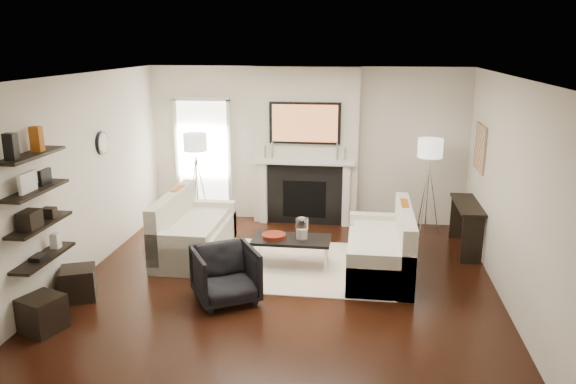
# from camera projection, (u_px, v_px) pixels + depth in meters

# --- Properties ---
(room_envelope) EXTENTS (6.00, 6.00, 6.00)m
(room_envelope) POSITION_uv_depth(u_px,v_px,m) (281.00, 189.00, 6.90)
(room_envelope) COLOR black
(room_envelope) RESTS_ON ground
(chimney_breast) EXTENTS (1.80, 0.25, 2.70)m
(chimney_breast) POSITION_uv_depth(u_px,v_px,m) (306.00, 147.00, 9.65)
(chimney_breast) COLOR silver
(chimney_breast) RESTS_ON floor
(fireplace_surround) EXTENTS (1.30, 0.02, 1.04)m
(fireplace_surround) POSITION_uv_depth(u_px,v_px,m) (304.00, 195.00, 9.73)
(fireplace_surround) COLOR black
(fireplace_surround) RESTS_ON floor
(firebox) EXTENTS (0.75, 0.02, 0.65)m
(firebox) POSITION_uv_depth(u_px,v_px,m) (304.00, 199.00, 9.75)
(firebox) COLOR black
(firebox) RESTS_ON floor
(mantel_pilaster_l) EXTENTS (0.12, 0.08, 1.10)m
(mantel_pilaster_l) POSITION_uv_depth(u_px,v_px,m) (263.00, 193.00, 9.79)
(mantel_pilaster_l) COLOR white
(mantel_pilaster_l) RESTS_ON floor
(mantel_pilaster_r) EXTENTS (0.12, 0.08, 1.10)m
(mantel_pilaster_r) POSITION_uv_depth(u_px,v_px,m) (346.00, 195.00, 9.60)
(mantel_pilaster_r) COLOR white
(mantel_pilaster_r) RESTS_ON floor
(mantel_shelf) EXTENTS (1.70, 0.18, 0.07)m
(mantel_shelf) POSITION_uv_depth(u_px,v_px,m) (304.00, 162.00, 9.53)
(mantel_shelf) COLOR white
(mantel_shelf) RESTS_ON chimney_breast
(tv_body) EXTENTS (1.20, 0.06, 0.70)m
(tv_body) POSITION_uv_depth(u_px,v_px,m) (305.00, 123.00, 9.38)
(tv_body) COLOR black
(tv_body) RESTS_ON chimney_breast
(tv_screen) EXTENTS (1.10, 0.00, 0.62)m
(tv_screen) POSITION_uv_depth(u_px,v_px,m) (305.00, 123.00, 9.35)
(tv_screen) COLOR #BF723F
(tv_screen) RESTS_ON tv_body
(candlestick_l_tall) EXTENTS (0.04, 0.04, 0.30)m
(candlestick_l_tall) POSITION_uv_depth(u_px,v_px,m) (273.00, 150.00, 9.56)
(candlestick_l_tall) COLOR silver
(candlestick_l_tall) RESTS_ON mantel_shelf
(candlestick_l_short) EXTENTS (0.04, 0.04, 0.24)m
(candlestick_l_short) POSITION_uv_depth(u_px,v_px,m) (265.00, 152.00, 9.59)
(candlestick_l_short) COLOR silver
(candlestick_l_short) RESTS_ON mantel_shelf
(candlestick_r_tall) EXTENTS (0.04, 0.04, 0.30)m
(candlestick_r_tall) POSITION_uv_depth(u_px,v_px,m) (337.00, 152.00, 9.42)
(candlestick_r_tall) COLOR silver
(candlestick_r_tall) RESTS_ON mantel_shelf
(candlestick_r_short) EXTENTS (0.04, 0.04, 0.24)m
(candlestick_r_short) POSITION_uv_depth(u_px,v_px,m) (345.00, 154.00, 9.41)
(candlestick_r_short) COLOR silver
(candlestick_r_short) RESTS_ON mantel_shelf
(hallway_panel) EXTENTS (0.90, 0.02, 2.10)m
(hallway_panel) POSITION_uv_depth(u_px,v_px,m) (204.00, 160.00, 10.06)
(hallway_panel) COLOR white
(hallway_panel) RESTS_ON floor
(door_trim_l) EXTENTS (0.06, 0.06, 2.16)m
(door_trim_l) POSITION_uv_depth(u_px,v_px,m) (178.00, 159.00, 10.11)
(door_trim_l) COLOR white
(door_trim_l) RESTS_ON floor
(door_trim_r) EXTENTS (0.06, 0.06, 2.16)m
(door_trim_r) POSITION_uv_depth(u_px,v_px,m) (230.00, 161.00, 9.98)
(door_trim_r) COLOR white
(door_trim_r) RESTS_ON floor
(door_trim_top) EXTENTS (1.02, 0.06, 0.06)m
(door_trim_top) POSITION_uv_depth(u_px,v_px,m) (201.00, 99.00, 9.76)
(door_trim_top) COLOR white
(door_trim_top) RESTS_ON wall_back
(rug) EXTENTS (2.60, 2.00, 0.01)m
(rug) POSITION_uv_depth(u_px,v_px,m) (301.00, 266.00, 8.01)
(rug) COLOR beige
(rug) RESTS_ON floor
(loveseat_left_base) EXTENTS (0.85, 1.80, 0.42)m
(loveseat_left_base) POSITION_uv_depth(u_px,v_px,m) (195.00, 240.00, 8.43)
(loveseat_left_base) COLOR beige
(loveseat_left_base) RESTS_ON floor
(loveseat_left_back) EXTENTS (0.18, 1.80, 0.80)m
(loveseat_left_back) POSITION_uv_depth(u_px,v_px,m) (173.00, 220.00, 8.39)
(loveseat_left_back) COLOR beige
(loveseat_left_back) RESTS_ON floor
(loveseat_left_arm_n) EXTENTS (0.85, 0.18, 0.60)m
(loveseat_left_arm_n) POSITION_uv_depth(u_px,v_px,m) (178.00, 255.00, 7.63)
(loveseat_left_arm_n) COLOR beige
(loveseat_left_arm_n) RESTS_ON floor
(loveseat_left_arm_s) EXTENTS (0.85, 0.18, 0.60)m
(loveseat_left_arm_s) POSITION_uv_depth(u_px,v_px,m) (210.00, 218.00, 9.18)
(loveseat_left_arm_s) COLOR beige
(loveseat_left_arm_s) RESTS_ON floor
(loveseat_left_cushion) EXTENTS (0.63, 1.44, 0.10)m
(loveseat_left_cushion) POSITION_uv_depth(u_px,v_px,m) (198.00, 224.00, 8.35)
(loveseat_left_cushion) COLOR beige
(loveseat_left_cushion) RESTS_ON loveseat_left_base
(pillow_left_orange) EXTENTS (0.10, 0.42, 0.42)m
(pillow_left_orange) POSITION_uv_depth(u_px,v_px,m) (179.00, 201.00, 8.62)
(pillow_left_orange) COLOR #A75414
(pillow_left_orange) RESTS_ON loveseat_left_cushion
(pillow_left_charcoal) EXTENTS (0.10, 0.40, 0.40)m
(pillow_left_charcoal) POSITION_uv_depth(u_px,v_px,m) (165.00, 213.00, 8.05)
(pillow_left_charcoal) COLOR black
(pillow_left_charcoal) RESTS_ON loveseat_left_cushion
(loveseat_right_base) EXTENTS (0.85, 1.80, 0.42)m
(loveseat_right_base) POSITION_uv_depth(u_px,v_px,m) (379.00, 258.00, 7.73)
(loveseat_right_base) COLOR beige
(loveseat_right_base) RESTS_ON floor
(loveseat_right_back) EXTENTS (0.18, 1.80, 0.80)m
(loveseat_right_back) POSITION_uv_depth(u_px,v_px,m) (404.00, 238.00, 7.61)
(loveseat_right_back) COLOR beige
(loveseat_right_back) RESTS_ON floor
(loveseat_right_arm_n) EXTENTS (0.85, 0.18, 0.60)m
(loveseat_right_arm_n) POSITION_uv_depth(u_px,v_px,m) (380.00, 276.00, 6.93)
(loveseat_right_arm_n) COLOR beige
(loveseat_right_arm_n) RESTS_ON floor
(loveseat_right_arm_s) EXTENTS (0.85, 0.18, 0.60)m
(loveseat_right_arm_s) POSITION_uv_depth(u_px,v_px,m) (378.00, 233.00, 8.48)
(loveseat_right_arm_s) COLOR beige
(loveseat_right_arm_s) RESTS_ON floor
(loveseat_right_cushion) EXTENTS (0.63, 1.44, 0.10)m
(loveseat_right_cushion) POSITION_uv_depth(u_px,v_px,m) (376.00, 240.00, 7.67)
(loveseat_right_cushion) COLOR beige
(loveseat_right_cushion) RESTS_ON loveseat_right_base
(pillow_right_orange) EXTENTS (0.10, 0.42, 0.42)m
(pillow_right_orange) POSITION_uv_depth(u_px,v_px,m) (404.00, 217.00, 7.84)
(pillow_right_orange) COLOR #A75414
(pillow_right_orange) RESTS_ON loveseat_right_cushion
(pillow_right_charcoal) EXTENTS (0.10, 0.40, 0.40)m
(pillow_right_charcoal) POSITION_uv_depth(u_px,v_px,m) (407.00, 232.00, 7.27)
(pillow_right_charcoal) COLOR black
(pillow_right_charcoal) RESTS_ON loveseat_right_cushion
(coffee_table) EXTENTS (1.10, 0.55, 0.04)m
(coffee_table) POSITION_uv_depth(u_px,v_px,m) (291.00, 240.00, 7.91)
(coffee_table) COLOR black
(coffee_table) RESTS_ON floor
(coffee_leg_nw) EXTENTS (0.02, 0.02, 0.38)m
(coffee_leg_nw) POSITION_uv_depth(u_px,v_px,m) (254.00, 258.00, 7.82)
(coffee_leg_nw) COLOR silver
(coffee_leg_nw) RESTS_ON floor
(coffee_leg_ne) EXTENTS (0.02, 0.02, 0.38)m
(coffee_leg_ne) POSITION_uv_depth(u_px,v_px,m) (325.00, 261.00, 7.69)
(coffee_leg_ne) COLOR silver
(coffee_leg_ne) RESTS_ON floor
(coffee_leg_sw) EXTENTS (0.02, 0.02, 0.38)m
(coffee_leg_sw) POSITION_uv_depth(u_px,v_px,m) (260.00, 246.00, 8.24)
(coffee_leg_sw) COLOR silver
(coffee_leg_sw) RESTS_ON floor
(coffee_leg_se) EXTENTS (0.02, 0.02, 0.38)m
(coffee_leg_se) POSITION_uv_depth(u_px,v_px,m) (327.00, 250.00, 8.11)
(coffee_leg_se) COLOR silver
(coffee_leg_se) RESTS_ON floor
(hurricane_glass) EXTENTS (0.18, 0.18, 0.32)m
(hurricane_glass) POSITION_uv_depth(u_px,v_px,m) (302.00, 229.00, 7.85)
(hurricane_glass) COLOR white
(hurricane_glass) RESTS_ON coffee_table
(hurricane_candle) EXTENTS (0.10, 0.10, 0.15)m
(hurricane_candle) POSITION_uv_depth(u_px,v_px,m) (302.00, 234.00, 7.86)
(hurricane_candle) COLOR white
(hurricane_candle) RESTS_ON coffee_table
(copper_bowl) EXTENTS (0.34, 0.34, 0.06)m
(copper_bowl) POSITION_uv_depth(u_px,v_px,m) (274.00, 236.00, 7.93)
(copper_bowl) COLOR #9E2E1A
(copper_bowl) RESTS_ON coffee_table
(armchair) EXTENTS (0.97, 0.95, 0.75)m
(armchair) POSITION_uv_depth(u_px,v_px,m) (226.00, 272.00, 6.86)
(armchair) COLOR black
(armchair) RESTS_ON floor
(lamp_left_post) EXTENTS (0.02, 0.02, 1.20)m
(lamp_left_post) POSITION_uv_depth(u_px,v_px,m) (197.00, 190.00, 9.74)
(lamp_left_post) COLOR silver
(lamp_left_post) RESTS_ON floor
(lamp_left_shade) EXTENTS (0.40, 0.40, 0.30)m
(lamp_left_shade) POSITION_uv_depth(u_px,v_px,m) (195.00, 142.00, 9.51)
(lamp_left_shade) COLOR white
(lamp_left_shade) RESTS_ON lamp_left_post
(lamp_left_leg_a) EXTENTS (0.25, 0.02, 1.23)m
(lamp_left_leg_a) POSITION_uv_depth(u_px,v_px,m) (203.00, 191.00, 9.72)
(lamp_left_leg_a) COLOR silver
(lamp_left_leg_a) RESTS_ON floor
(lamp_left_leg_b) EXTENTS (0.14, 0.22, 1.23)m
(lamp_left_leg_b) POSITION_uv_depth(u_px,v_px,m) (196.00, 189.00, 9.83)
(lamp_left_leg_b) COLOR silver
(lamp_left_leg_b) RESTS_ON floor
(lamp_left_leg_c) EXTENTS (0.14, 0.22, 1.23)m
(lamp_left_leg_c) POSITION_uv_depth(u_px,v_px,m) (193.00, 192.00, 9.65)
(lamp_left_leg_c) COLOR silver
(lamp_left_leg_c) RESTS_ON floor
(lamp_right_post) EXTENTS (0.02, 0.02, 1.20)m
(lamp_right_post) POSITION_uv_depth(u_px,v_px,m) (427.00, 199.00, 9.20)
(lamp_right_post) COLOR silver
(lamp_right_post) RESTS_ON floor
(lamp_right_shade) EXTENTS (0.40, 0.40, 0.30)m
(lamp_right_shade) POSITION_uv_depth(u_px,v_px,m) (430.00, 148.00, 8.98)
(lamp_right_shade) COLOR white
(lamp_right_shade) RESTS_ON lamp_right_post
(lamp_right_leg_a) EXTENTS (0.25, 0.02, 1.23)m
(lamp_right_leg_a) POSITION_uv_depth(u_px,v_px,m) (434.00, 199.00, 9.19)
(lamp_right_leg_a) COLOR silver
(lamp_right_leg_a) RESTS_ON floor
(lamp_right_leg_b) EXTENTS (0.14, 0.22, 1.23)m
(lamp_right_leg_b) POSITION_uv_depth(u_px,v_px,m) (423.00, 197.00, 9.30)
(lamp_right_leg_b) COLOR silver
(lamp_right_leg_b) RESTS_ON floor
(lamp_right_leg_c) EXTENTS (0.14, 0.22, 1.23)m
(lamp_right_leg_c) POSITION_uv_depth(u_px,v_px,m) (424.00, 201.00, 9.12)
(lamp_right_leg_c) COLOR silver
(lamp_right_leg_c) RESTS_ON floor
(console_top) EXTENTS (0.35, 1.20, 0.04)m
(console_top) POSITION_uv_depth(u_px,v_px,m) (468.00, 205.00, 8.44)
(console_top) COLOR black
(console_top) RESTS_ON floor
(console_leg_n) EXTENTS (0.30, 0.04, 0.71)m
(console_leg_n) POSITION_uv_depth(u_px,v_px,m) (472.00, 240.00, 8.01)
(console_leg_n) COLOR black
(console_leg_n) RESTS_ON floor
(console_leg_s) EXTENTS (0.30, 0.04, 0.71)m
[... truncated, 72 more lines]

